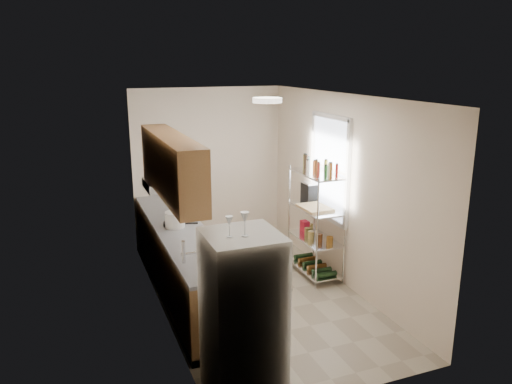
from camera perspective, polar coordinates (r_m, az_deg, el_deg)
room at (r=6.29m, az=0.18°, el=-0.96°), size 2.52×4.42×2.62m
counter_run at (r=6.71m, az=-8.61°, el=-7.76°), size 0.63×3.51×0.90m
upper_cabinets at (r=5.97m, az=-9.65°, el=3.01°), size 0.33×2.20×0.72m
range_hood at (r=6.84m, az=-10.45°, el=0.86°), size 0.50×0.60×0.12m
window at (r=7.06m, az=8.43°, el=2.71°), size 0.06×1.00×1.46m
bakers_rack at (r=7.01m, az=6.95°, el=-1.04°), size 0.45×0.90×1.73m
ceiling_dome at (r=5.79m, az=1.30°, el=10.46°), size 0.34×0.34×0.05m
refrigerator at (r=4.60m, az=-1.53°, el=-14.09°), size 0.65×0.65×1.58m
wine_glass_a at (r=4.17m, az=-3.08°, el=-3.97°), size 0.07×0.07×0.18m
wine_glass_b at (r=4.18m, az=-1.29°, el=-3.69°), size 0.08×0.08×0.21m
rice_cooker at (r=6.58m, az=-9.25°, el=-3.13°), size 0.26×0.26×0.21m
frying_pan_large at (r=6.67m, az=-9.35°, el=-3.60°), size 0.35×0.35×0.05m
frying_pan_small at (r=7.12m, az=-9.50°, el=-2.45°), size 0.23×0.23×0.04m
cutting_board at (r=6.98m, az=6.75°, el=-1.79°), size 0.38×0.49×0.03m
espresso_machine at (r=7.31m, az=6.12°, el=0.02°), size 0.17×0.25×0.29m
storage_bag at (r=7.43m, az=5.59°, el=-3.88°), size 0.10×0.14×0.15m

